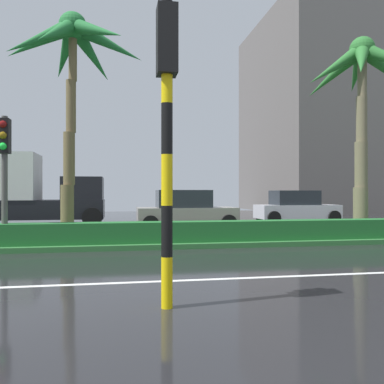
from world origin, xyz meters
name	(u,v)px	position (x,y,z in m)	size (l,w,h in m)	color
palm_tree_centre_left	(71,54)	(4.10, 8.48, 6.17)	(4.77, 4.47, 7.39)	brown
palm_tree_centre	(361,81)	(14.31, 8.12, 5.67)	(4.61, 4.47, 7.13)	#6B6347
traffic_signal_median_right	(4,156)	(2.53, 6.58, 2.61)	(0.28, 0.43, 3.57)	#4C4C47
traffic_signal_foreground	(167,98)	(6.28, 0.31, 2.93)	(0.28, 0.43, 4.28)	yellow
box_truck_lead	(34,194)	(1.66, 15.17, 1.55)	(6.40, 2.64, 3.46)	black
car_in_traffic_second	(186,211)	(8.52, 12.21, 0.83)	(4.30, 2.02, 1.72)	gray
car_in_traffic_third	(296,207)	(14.96, 15.03, 0.83)	(4.30, 2.02, 1.72)	silver
building_far_right	(364,118)	(27.51, 28.11, 8.37)	(19.23, 14.25, 16.73)	#605B59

